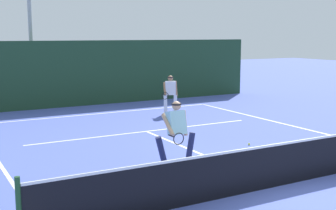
% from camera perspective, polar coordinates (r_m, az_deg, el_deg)
% --- Properties ---
extents(ground_plane, '(80.00, 80.00, 0.00)m').
position_cam_1_polar(ground_plane, '(10.39, 13.71, -9.92)').
color(ground_plane, '#4C5EB6').
extents(court_line_baseline_far, '(10.14, 0.10, 0.01)m').
position_cam_1_polar(court_line_baseline_far, '(19.29, -8.21, -1.04)').
color(court_line_baseline_far, white).
rests_on(court_line_baseline_far, ground_plane).
extents(court_line_service, '(8.27, 0.10, 0.01)m').
position_cam_1_polar(court_line_service, '(15.59, -2.76, -3.34)').
color(court_line_service, white).
rests_on(court_line_service, ground_plane).
extents(court_line_centre, '(0.10, 6.40, 0.01)m').
position_cam_1_polar(court_line_centre, '(12.80, 3.89, -6.07)').
color(court_line_centre, white).
rests_on(court_line_centre, ground_plane).
extents(tennis_net, '(11.12, 0.09, 1.09)m').
position_cam_1_polar(tennis_net, '(10.24, 13.81, -7.26)').
color(tennis_net, '#1E4723').
rests_on(tennis_net, ground_plane).
extents(player_near, '(1.15, 0.88, 1.69)m').
position_cam_1_polar(player_near, '(11.23, 1.06, -3.32)').
color(player_near, '#1E234C').
rests_on(player_near, ground_plane).
extents(player_far, '(0.96, 0.84, 1.63)m').
position_cam_1_polar(player_far, '(18.77, 0.29, 1.53)').
color(player_far, silver).
rests_on(player_far, ground_plane).
extents(tennis_ball, '(0.07, 0.07, 0.07)m').
position_cam_1_polar(tennis_ball, '(13.89, 10.21, -4.87)').
color(tennis_ball, '#D1E033').
rests_on(tennis_ball, ground_plane).
extents(back_fence_windscreen, '(18.35, 0.12, 3.03)m').
position_cam_1_polar(back_fence_windscreen, '(21.38, -10.68, 3.95)').
color(back_fence_windscreen, '#1E3E26').
rests_on(back_fence_windscreen, ground_plane).
extents(light_pole, '(0.55, 0.44, 7.13)m').
position_cam_1_polar(light_pole, '(22.24, -17.09, 11.35)').
color(light_pole, '#9EA39E').
rests_on(light_pole, ground_plane).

